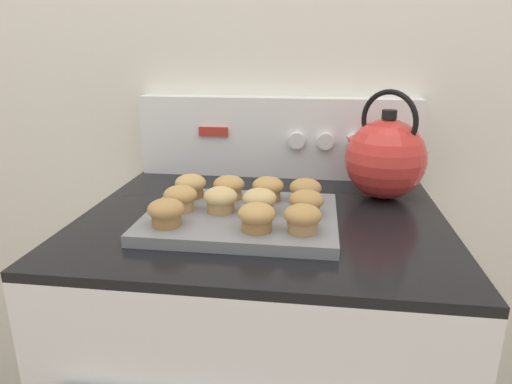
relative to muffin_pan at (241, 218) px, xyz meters
name	(u,v)px	position (x,y,z in m)	size (l,w,h in m)	color
wall_back	(280,58)	(0.04, 0.41, 0.29)	(8.00, 0.05, 2.40)	silver
control_panel	(278,137)	(0.04, 0.36, 0.09)	(0.73, 0.07, 0.21)	white
muffin_pan	(241,218)	(0.00, 0.00, 0.00)	(0.37, 0.29, 0.02)	slate
muffin_r0_c0	(166,212)	(-0.12, -0.08, 0.04)	(0.07, 0.07, 0.05)	olive
muffin_r0_c2	(257,217)	(0.04, -0.09, 0.04)	(0.07, 0.07, 0.05)	olive
muffin_r0_c3	(303,218)	(0.12, -0.08, 0.04)	(0.07, 0.07, 0.05)	#A37A4C
muffin_r1_c0	(180,198)	(-0.12, 0.00, 0.04)	(0.07, 0.07, 0.05)	tan
muffin_r1_c1	(220,199)	(-0.04, 0.00, 0.04)	(0.07, 0.07, 0.05)	tan
muffin_r1_c2	(261,201)	(0.04, 0.00, 0.04)	(0.07, 0.07, 0.05)	#A37A4C
muffin_r1_c3	(306,203)	(0.13, 0.00, 0.04)	(0.07, 0.07, 0.05)	tan
muffin_r2_c0	(191,185)	(-0.13, 0.08, 0.04)	(0.07, 0.07, 0.05)	olive
muffin_r2_c1	(229,187)	(-0.04, 0.08, 0.04)	(0.07, 0.07, 0.05)	tan
muffin_r2_c2	(268,188)	(0.04, 0.09, 0.04)	(0.07, 0.07, 0.05)	#A37A4C
muffin_r2_c3	(305,190)	(0.12, 0.08, 0.04)	(0.07, 0.07, 0.05)	olive
tea_kettle	(385,157)	(0.30, 0.21, 0.08)	(0.20, 0.18, 0.25)	red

